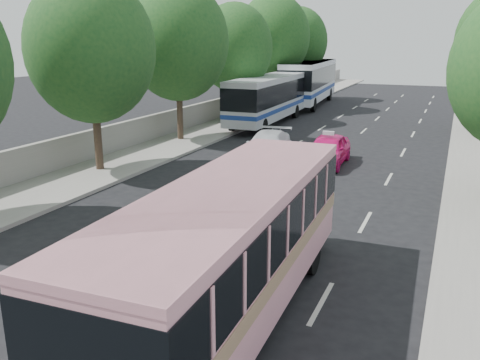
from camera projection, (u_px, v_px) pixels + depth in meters
The scene contains 14 objects.
ground at pixel (202, 245), 15.41m from camera, with size 120.00×120.00×0.00m, color black.
sidewalk_left at pixel (225, 125), 36.32m from camera, with size 4.00×90.00×0.15m, color #9E998E.
low_wall at pixel (202, 112), 36.78m from camera, with size 0.30×90.00×1.50m, color #9E998E.
tree_left_b at pixel (91, 44), 22.30m from camera, with size 5.70×5.70×8.88m.
tree_left_c at pixel (178, 37), 29.38m from camera, with size 6.00×6.00×9.35m.
tree_left_d at pixel (235, 45), 36.55m from camera, with size 5.52×5.52×8.60m.
tree_left_e at pixel (274, 34), 43.39m from camera, with size 6.30×6.30×9.82m.
tree_left_f at pixel (299, 39), 50.66m from camera, with size 5.88×5.88×9.16m.
pink_bus at pixel (231, 238), 10.82m from camera, with size 2.81×9.92×3.14m.
pink_taxi at pixel (328, 150), 25.12m from camera, with size 1.77×4.39×1.50m, color #EC147D.
white_pickup at pixel (267, 146), 26.12m from camera, with size 1.99×4.88×1.42m, color silver.
tour_coach_front at pixel (268, 96), 36.70m from camera, with size 2.74×11.54×3.44m.
tour_coach_rear at pixel (310, 79), 47.42m from camera, with size 4.03×13.63×4.02m.
taxi_roof_sign at pixel (329, 133), 24.90m from camera, with size 0.55×0.18×0.18m, color silver.
Camera 1 is at (6.68, -12.70, 6.06)m, focal length 38.00 mm.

